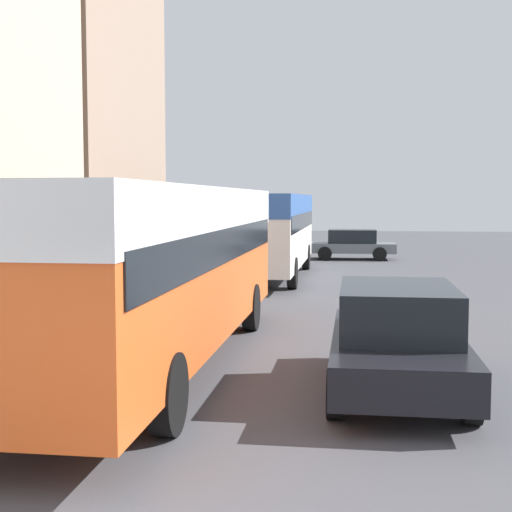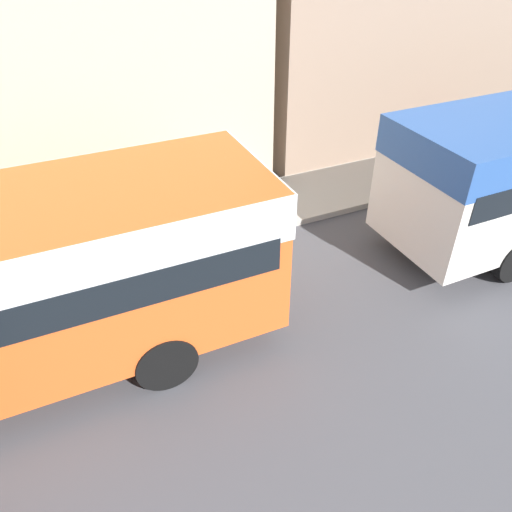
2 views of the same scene
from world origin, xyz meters
name	(u,v)px [view 2 (image 2 of 2)]	position (x,y,z in m)	size (l,w,h in m)	color
pedestrian_near_curb	(451,131)	(-5.16, 21.25, 1.06)	(0.37, 0.37, 1.77)	#232838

